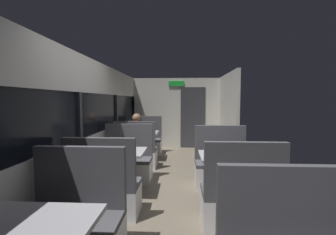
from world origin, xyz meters
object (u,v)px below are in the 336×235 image
(bench_mid_window_facing_entry, at_px, (127,164))
(dining_table_rear_aisle, at_px, (229,162))
(dining_table_mid_window, at_px, (117,157))
(seated_passenger, at_px, (137,144))
(dining_table_far_window, at_px, (141,136))
(bench_far_window_facing_entry, at_px, (145,143))
(bench_near_window_facing_entry, at_px, (74,227))
(bench_far_window_facing_end, at_px, (136,153))
(bench_rear_aisle_facing_end, at_px, (241,201))
(bench_rear_aisle_facing_entry, at_px, (221,168))
(bench_mid_window_facing_end, at_px, (104,192))

(bench_mid_window_facing_entry, distance_m, dining_table_rear_aisle, 2.03)
(dining_table_mid_window, xyz_separation_m, seated_passenger, (0.00, 1.67, -0.10))
(dining_table_mid_window, height_order, dining_table_rear_aisle, same)
(bench_mid_window_facing_entry, distance_m, seated_passenger, 0.99)
(dining_table_mid_window, height_order, dining_table_far_window, same)
(dining_table_mid_window, bearing_deg, bench_far_window_facing_entry, 90.00)
(bench_near_window_facing_entry, height_order, bench_far_window_facing_end, same)
(dining_table_far_window, bearing_deg, bench_far_window_facing_entry, 90.00)
(dining_table_rear_aisle, bearing_deg, bench_rear_aisle_facing_end, -90.00)
(bench_mid_window_facing_entry, height_order, dining_table_far_window, bench_mid_window_facing_entry)
(bench_mid_window_facing_entry, relative_size, bench_rear_aisle_facing_end, 1.00)
(bench_near_window_facing_entry, bearing_deg, bench_rear_aisle_facing_entry, 49.47)
(bench_mid_window_facing_end, relative_size, bench_far_window_facing_end, 1.00)
(bench_far_window_facing_entry, bearing_deg, seated_passenger, -90.00)
(bench_rear_aisle_facing_end, bearing_deg, dining_table_far_window, 119.28)
(bench_far_window_facing_end, xyz_separation_m, seated_passenger, (0.00, 0.07, 0.21))
(dining_table_mid_window, relative_size, bench_mid_window_facing_end, 0.82)
(dining_table_rear_aisle, xyz_separation_m, bench_rear_aisle_facing_end, (0.00, -0.70, -0.31))
(bench_mid_window_facing_entry, relative_size, bench_far_window_facing_entry, 1.00)
(bench_near_window_facing_entry, height_order, bench_rear_aisle_facing_entry, same)
(seated_passenger, bearing_deg, bench_rear_aisle_facing_end, -55.10)
(bench_far_window_facing_end, height_order, seated_passenger, seated_passenger)
(bench_far_window_facing_entry, bearing_deg, bench_mid_window_facing_entry, -90.00)
(bench_rear_aisle_facing_end, distance_m, bench_rear_aisle_facing_entry, 1.40)
(dining_table_rear_aisle, bearing_deg, dining_table_mid_window, 173.62)
(dining_table_mid_window, distance_m, bench_rear_aisle_facing_end, 2.03)
(dining_table_mid_window, xyz_separation_m, bench_far_window_facing_end, (0.00, 1.59, -0.31))
(dining_table_rear_aisle, bearing_deg, seated_passenger, 133.80)
(bench_near_window_facing_entry, distance_m, dining_table_far_window, 3.90)
(bench_mid_window_facing_end, bearing_deg, bench_rear_aisle_facing_end, -6.38)
(bench_far_window_facing_entry, height_order, seated_passenger, seated_passenger)
(bench_mid_window_facing_end, distance_m, dining_table_rear_aisle, 1.88)
(seated_passenger, bearing_deg, bench_mid_window_facing_entry, -90.00)
(bench_mid_window_facing_end, relative_size, bench_mid_window_facing_entry, 1.00)
(dining_table_rear_aisle, bearing_deg, bench_far_window_facing_entry, 119.28)
(bench_far_window_facing_end, height_order, dining_table_rear_aisle, bench_far_window_facing_end)
(dining_table_far_window, distance_m, seated_passenger, 0.64)
(bench_near_window_facing_entry, distance_m, dining_table_mid_window, 1.62)
(dining_table_mid_window, height_order, bench_rear_aisle_facing_end, bench_rear_aisle_facing_end)
(bench_far_window_facing_entry, bearing_deg, bench_far_window_facing_end, -90.00)
(bench_near_window_facing_entry, distance_m, dining_table_rear_aisle, 2.29)
(dining_table_far_window, xyz_separation_m, dining_table_rear_aisle, (1.79, -2.49, 0.00))
(bench_mid_window_facing_end, distance_m, bench_rear_aisle_facing_entry, 2.15)
(dining_table_far_window, xyz_separation_m, bench_far_window_facing_entry, (0.00, 0.70, -0.31))
(dining_table_far_window, xyz_separation_m, bench_far_window_facing_end, (0.00, -0.70, -0.31))
(bench_far_window_facing_entry, distance_m, bench_rear_aisle_facing_entry, 3.07)
(dining_table_mid_window, height_order, bench_far_window_facing_entry, bench_far_window_facing_entry)
(bench_mid_window_facing_entry, relative_size, bench_rear_aisle_facing_entry, 1.00)
(bench_mid_window_facing_entry, bearing_deg, seated_passenger, 90.00)
(bench_far_window_facing_end, height_order, bench_rear_aisle_facing_entry, same)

